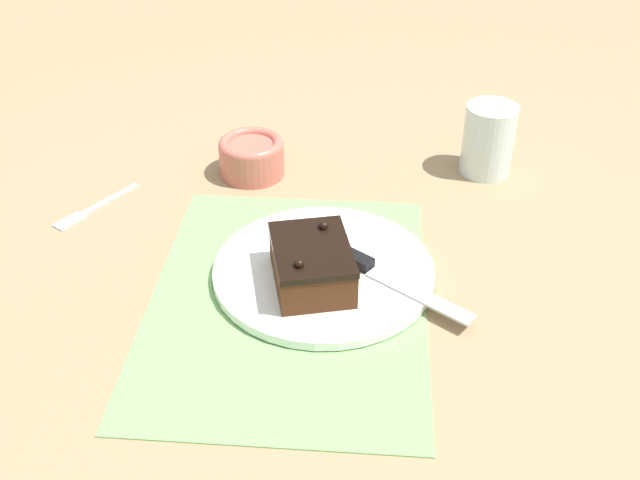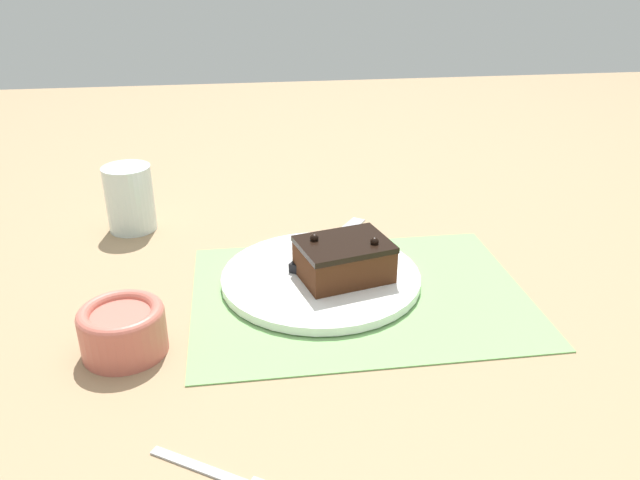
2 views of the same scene
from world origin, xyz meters
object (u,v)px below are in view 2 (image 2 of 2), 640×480
Objects in this scene: serving_knife at (318,251)px; small_bowl at (123,328)px; cake_plate at (321,277)px; chocolate_cake at (344,259)px; drinking_glass at (130,198)px; dessert_fork at (232,479)px.

small_bowl is (0.26, 0.19, 0.01)m from serving_knife.
small_bowl is (0.25, 0.13, 0.02)m from cake_plate.
serving_knife is at bearing -94.11° from cake_plate.
small_bowl reaches higher than serving_knife.
chocolate_cake reaches higher than small_bowl.
cake_plate is at bearing -58.33° from serving_knife.
drinking_glass is at bearing -174.55° from serving_knife.
chocolate_cake is 1.28× the size of drinking_glass.
serving_knife is 1.70× the size of drinking_glass.
cake_plate is at bearing 141.20° from drinking_glass.
chocolate_cake is 0.41m from drinking_glass.
drinking_glass is (0.30, -0.17, 0.03)m from serving_knife.
dessert_fork is (0.14, 0.41, -0.02)m from serving_knife.
serving_knife is 1.40× the size of dessert_fork.
small_bowl reaches higher than cake_plate.
serving_knife reaches higher than cake_plate.
chocolate_cake is at bearing -34.45° from serving_knife.
chocolate_cake is at bearing -173.06° from dessert_fork.
chocolate_cake is 0.38m from dessert_fork.
serving_knife is 1.88× the size of small_bowl.
dessert_fork is (0.13, 0.35, -0.01)m from cake_plate.
small_bowl is (-0.04, 0.37, -0.02)m from drinking_glass.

